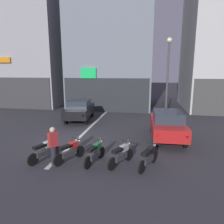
% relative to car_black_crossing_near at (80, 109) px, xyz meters
% --- Properties ---
extents(ground_plane, '(120.00, 120.00, 0.00)m').
position_rel_car_black_crossing_near_xyz_m(ground_plane, '(1.39, -5.10, -0.89)').
color(ground_plane, '#333338').
extents(lane_centre_line, '(0.20, 18.00, 0.01)m').
position_rel_car_black_crossing_near_xyz_m(lane_centre_line, '(1.39, 0.90, -0.88)').
color(lane_centre_line, silver).
rests_on(lane_centre_line, ground).
extents(building_corner_left, '(8.46, 8.45, 12.49)m').
position_rel_car_black_crossing_near_xyz_m(building_corner_left, '(-8.33, 7.74, 5.34)').
color(building_corner_left, '#9E9EA3').
rests_on(building_corner_left, ground).
extents(building_mid_block, '(8.43, 8.43, 19.25)m').
position_rel_car_black_crossing_near_xyz_m(building_mid_block, '(1.35, 7.74, 8.73)').
color(building_mid_block, gray).
rests_on(building_mid_block, ground).
extents(car_black_crossing_near, '(2.24, 4.28, 1.64)m').
position_rel_car_black_crossing_near_xyz_m(car_black_crossing_near, '(0.00, 0.00, 0.00)').
color(car_black_crossing_near, black).
rests_on(car_black_crossing_near, ground).
extents(car_red_parked_kerbside, '(1.88, 4.15, 1.64)m').
position_rel_car_black_crossing_near_xyz_m(car_red_parked_kerbside, '(6.45, -3.41, 0.00)').
color(car_red_parked_kerbside, black).
rests_on(car_red_parked_kerbside, ground).
extents(street_lamp, '(0.36, 0.36, 6.04)m').
position_rel_car_black_crossing_near_xyz_m(street_lamp, '(6.58, -0.42, 2.85)').
color(street_lamp, '#47474C').
rests_on(street_lamp, ground).
extents(motorcycle_white_row_leftmost, '(0.76, 1.56, 0.98)m').
position_rel_car_black_crossing_near_xyz_m(motorcycle_white_row_leftmost, '(0.94, -7.34, -0.43)').
color(motorcycle_white_row_leftmost, black).
rests_on(motorcycle_white_row_leftmost, ground).
extents(motorcycle_red_row_left_mid, '(0.87, 1.50, 0.98)m').
position_rel_car_black_crossing_near_xyz_m(motorcycle_red_row_left_mid, '(2.06, -7.21, -0.43)').
color(motorcycle_red_row_left_mid, black).
rests_on(motorcycle_red_row_left_mid, ground).
extents(motorcycle_green_row_centre, '(0.61, 1.63, 0.98)m').
position_rel_car_black_crossing_near_xyz_m(motorcycle_green_row_centre, '(3.18, -7.18, -0.43)').
color(motorcycle_green_row_centre, black).
rests_on(motorcycle_green_row_centre, ground).
extents(motorcycle_silver_row_right_mid, '(0.89, 1.49, 0.98)m').
position_rel_car_black_crossing_near_xyz_m(motorcycle_silver_row_right_mid, '(4.30, -7.17, -0.43)').
color(motorcycle_silver_row_right_mid, black).
rests_on(motorcycle_silver_row_right_mid, ground).
extents(motorcycle_black_row_rightmost, '(0.78, 1.55, 0.98)m').
position_rel_car_black_crossing_near_xyz_m(motorcycle_black_row_rightmost, '(5.41, -7.21, -0.43)').
color(motorcycle_black_row_rightmost, black).
rests_on(motorcycle_black_row_rightmost, ground).
extents(person_by_motorcycles, '(0.39, 0.42, 1.67)m').
position_rel_car_black_crossing_near_xyz_m(person_by_motorcycles, '(1.59, -7.76, -0.03)').
color(person_by_motorcycles, '#23232D').
rests_on(person_by_motorcycles, ground).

